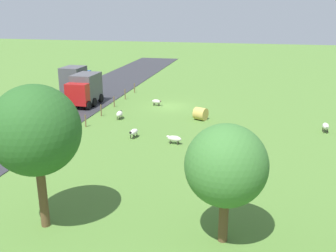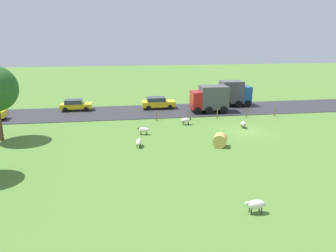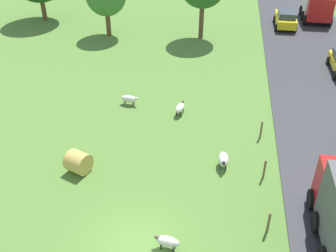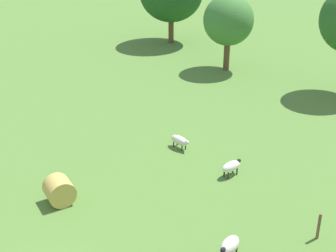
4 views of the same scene
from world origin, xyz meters
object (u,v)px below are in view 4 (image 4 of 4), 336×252
at_px(tree_0, 228,20).
at_px(sheep_1, 229,245).
at_px(hay_bale_0, 59,190).
at_px(sheep_2, 180,140).
at_px(sheep_4, 231,166).

bearing_deg(tree_0, sheep_1, -57.58).
bearing_deg(tree_0, hay_bale_0, -79.15).
relative_size(sheep_1, sheep_2, 0.94).
height_order(sheep_2, tree_0, tree_0).
bearing_deg(sheep_4, sheep_2, 168.73).
bearing_deg(tree_0, sheep_2, -68.50).
relative_size(sheep_4, hay_bale_0, 1.03).
xyz_separation_m(sheep_1, sheep_4, (-3.05, 5.09, -0.01)).
height_order(sheep_2, sheep_4, sheep_4).
bearing_deg(sheep_1, tree_0, 122.42).
bearing_deg(sheep_1, sheep_2, 139.05).
bearing_deg(sheep_1, hay_bale_0, -168.87).
bearing_deg(hay_bale_0, sheep_4, 54.28).
xyz_separation_m(sheep_2, hay_bale_0, (-1.11, -7.35, 0.15)).
bearing_deg(sheep_4, tree_0, 122.98).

